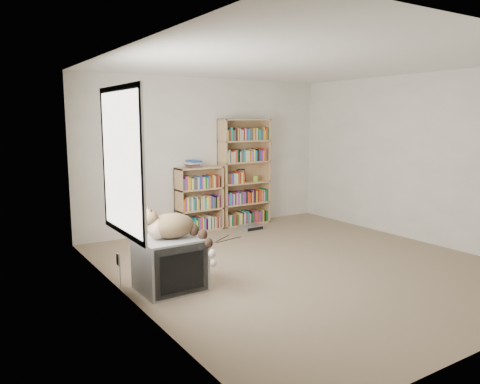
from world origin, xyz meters
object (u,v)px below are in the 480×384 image
bookcase_short (199,201)px  dvd_player (251,227)px  crt_tv (170,264)px  cat (177,229)px  bookcase_tall (244,175)px

bookcase_short → dvd_player: bearing=-30.8°
crt_tv → dvd_player: 2.93m
cat → crt_tv: bearing=136.9°
cat → bookcase_tall: (2.37, 2.33, 0.20)m
bookcase_short → dvd_player: 0.98m
crt_tv → bookcase_tall: 3.37m
cat → bookcase_short: bookcase_short is taller
bookcase_short → crt_tv: bearing=-124.5°
cat → bookcase_tall: bearing=53.6°
crt_tv → bookcase_short: (1.54, 2.25, 0.20)m
bookcase_tall → dvd_player: bearing=-107.8°
crt_tv → bookcase_tall: size_ratio=0.36×
bookcase_tall → bookcase_short: bookcase_tall is taller
crt_tv → cat: 0.40m
crt_tv → dvd_player: bearing=37.7°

